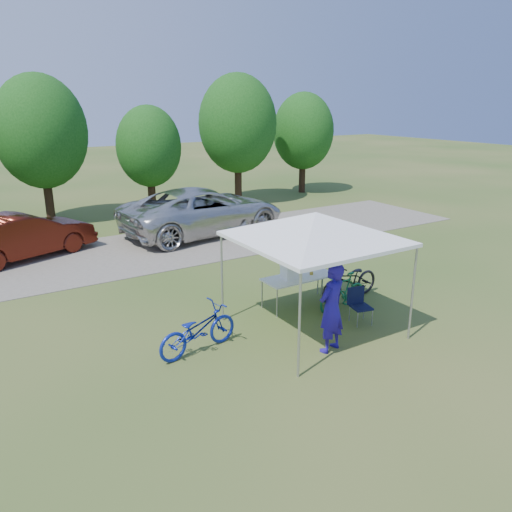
# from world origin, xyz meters

# --- Properties ---
(ground) EXTENTS (100.00, 100.00, 0.00)m
(ground) POSITION_xyz_m (0.00, 0.00, 0.00)
(ground) COLOR #2D5119
(ground) RESTS_ON ground
(gravel_strip) EXTENTS (24.00, 5.00, 0.02)m
(gravel_strip) POSITION_xyz_m (0.00, 8.00, 0.01)
(gravel_strip) COLOR gray
(gravel_strip) RESTS_ON ground
(canopy) EXTENTS (4.53, 4.53, 3.00)m
(canopy) POSITION_xyz_m (0.00, 0.00, 2.65)
(canopy) COLOR #A5A5AA
(canopy) RESTS_ON ground
(treeline) EXTENTS (24.89, 4.28, 6.30)m
(treeline) POSITION_xyz_m (-0.29, 14.05, 3.53)
(treeline) COLOR #382314
(treeline) RESTS_ON ground
(folding_table) EXTENTS (1.88, 0.78, 0.77)m
(folding_table) POSITION_xyz_m (0.58, 1.30, 0.73)
(folding_table) COLOR white
(folding_table) RESTS_ON ground
(folding_chair) EXTENTS (0.52, 0.54, 0.84)m
(folding_chair) POSITION_xyz_m (1.16, -0.25, 0.50)
(folding_chair) COLOR black
(folding_chair) RESTS_ON ground
(cooler) EXTENTS (0.49, 0.33, 0.35)m
(cooler) POSITION_xyz_m (0.34, 1.30, 0.95)
(cooler) COLOR white
(cooler) RESTS_ON folding_table
(ice_cream_cup) EXTENTS (0.09, 0.09, 0.07)m
(ice_cream_cup) POSITION_xyz_m (0.93, 1.25, 0.81)
(ice_cream_cup) COLOR gold
(ice_cream_cup) RESTS_ON folding_table
(cyclist) EXTENTS (0.79, 0.63, 1.91)m
(cyclist) POSITION_xyz_m (-0.31, -0.99, 0.96)
(cyclist) COLOR #201293
(cyclist) RESTS_ON ground
(bike_blue) EXTENTS (1.97, 0.99, 0.99)m
(bike_blue) POSITION_xyz_m (-2.66, 0.40, 0.49)
(bike_blue) COLOR #11249C
(bike_blue) RESTS_ON ground
(bike_green) EXTENTS (1.59, 0.59, 0.93)m
(bike_green) POSITION_xyz_m (1.33, 0.49, 0.47)
(bike_green) COLOR #16663B
(bike_green) RESTS_ON ground
(bike_dark) EXTENTS (1.98, 0.82, 1.02)m
(bike_dark) POSITION_xyz_m (1.97, 0.92, 0.51)
(bike_dark) COLOR black
(bike_dark) RESTS_ON ground
(minivan) EXTENTS (6.73, 3.62, 1.80)m
(minivan) POSITION_xyz_m (1.69, 8.97, 0.92)
(minivan) COLOR silver
(minivan) RESTS_ON gravel_strip
(sedan) EXTENTS (4.80, 3.06, 1.49)m
(sedan) POSITION_xyz_m (-4.72, 9.25, 0.77)
(sedan) COLOR #47140B
(sedan) RESTS_ON gravel_strip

